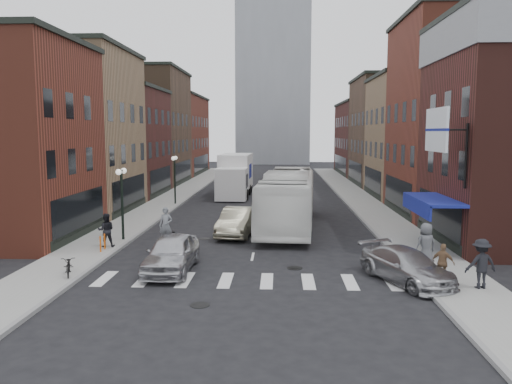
% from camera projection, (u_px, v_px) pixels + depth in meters
% --- Properties ---
extents(ground, '(160.00, 160.00, 0.00)m').
position_uv_depth(ground, '(252.00, 262.00, 23.53)').
color(ground, black).
rests_on(ground, ground).
extents(sidewalk_left, '(3.00, 74.00, 0.15)m').
position_uv_depth(sidewalk_left, '(172.00, 198.00, 45.74)').
color(sidewalk_left, gray).
rests_on(sidewalk_left, ground).
extents(sidewalk_right, '(3.00, 74.00, 0.15)m').
position_uv_depth(sidewalk_right, '(359.00, 199.00, 44.95)').
color(sidewalk_right, gray).
rests_on(sidewalk_right, ground).
extents(curb_left, '(0.20, 74.00, 0.16)m').
position_uv_depth(curb_left, '(189.00, 199.00, 45.68)').
color(curb_left, gray).
rests_on(curb_left, ground).
extents(curb_right, '(0.20, 74.00, 0.16)m').
position_uv_depth(curb_right, '(342.00, 200.00, 45.03)').
color(curb_right, gray).
rests_on(curb_right, ground).
extents(crosswalk_stripes, '(12.00, 2.20, 0.01)m').
position_uv_depth(crosswalk_stripes, '(248.00, 281.00, 20.56)').
color(crosswalk_stripes, silver).
rests_on(crosswalk_stripes, ground).
extents(bldg_left_mid_a, '(10.30, 10.20, 12.30)m').
position_uv_depth(bldg_left_mid_a, '(62.00, 131.00, 37.38)').
color(bldg_left_mid_a, '#9E7A57').
rests_on(bldg_left_mid_a, ground).
extents(bldg_left_mid_b, '(10.30, 10.20, 10.30)m').
position_uv_depth(bldg_left_mid_b, '(108.00, 142.00, 47.42)').
color(bldg_left_mid_b, '#441D18').
rests_on(bldg_left_mid_b, ground).
extents(bldg_left_far_a, '(10.30, 12.20, 13.30)m').
position_uv_depth(bldg_left_far_a, '(140.00, 127.00, 58.15)').
color(bldg_left_far_a, '#4A3525').
rests_on(bldg_left_far_a, ground).
extents(bldg_left_far_b, '(10.30, 16.20, 11.30)m').
position_uv_depth(bldg_left_far_b, '(167.00, 135.00, 72.15)').
color(bldg_left_far_b, maroon).
rests_on(bldg_left_far_b, ground).
extents(bldg_right_mid_a, '(10.30, 10.20, 14.30)m').
position_uv_depth(bldg_right_mid_a, '(470.00, 117.00, 35.87)').
color(bldg_right_mid_a, maroon).
rests_on(bldg_right_mid_a, ground).
extents(bldg_right_mid_b, '(10.30, 10.20, 11.30)m').
position_uv_depth(bldg_right_mid_b, '(428.00, 137.00, 45.97)').
color(bldg_right_mid_b, '#9E7A57').
rests_on(bldg_right_mid_b, ground).
extents(bldg_right_far_a, '(10.30, 12.20, 12.30)m').
position_uv_depth(bldg_right_far_a, '(400.00, 132.00, 56.82)').
color(bldg_right_far_a, '#4A3525').
rests_on(bldg_right_far_a, ground).
extents(bldg_right_far_b, '(10.30, 16.20, 10.30)m').
position_uv_depth(bldg_right_far_b, '(376.00, 139.00, 70.82)').
color(bldg_right_far_b, '#441D18').
rests_on(bldg_right_far_b, ground).
extents(awning_blue, '(1.80, 5.00, 0.78)m').
position_uv_depth(awning_blue, '(430.00, 201.00, 25.29)').
color(awning_blue, navy).
rests_on(awning_blue, ground).
extents(billboard_sign, '(1.52, 3.00, 3.70)m').
position_uv_depth(billboard_sign, '(438.00, 131.00, 22.90)').
color(billboard_sign, black).
rests_on(billboard_sign, ground).
extents(distant_tower, '(14.00, 14.00, 50.00)m').
position_uv_depth(distant_tower, '(273.00, 35.00, 97.90)').
color(distant_tower, '#9399A0').
rests_on(distant_tower, ground).
extents(streetlamp_near, '(0.32, 1.22, 4.11)m').
position_uv_depth(streetlamp_near, '(122.00, 190.00, 27.50)').
color(streetlamp_near, black).
rests_on(streetlamp_near, ground).
extents(streetlamp_far, '(0.32, 1.22, 4.11)m').
position_uv_depth(streetlamp_far, '(175.00, 171.00, 41.38)').
color(streetlamp_far, black).
rests_on(streetlamp_far, ground).
extents(bike_rack, '(0.08, 0.68, 0.80)m').
position_uv_depth(bike_rack, '(103.00, 243.00, 25.11)').
color(bike_rack, '#D8590C').
rests_on(bike_rack, sidewalk_left).
extents(box_truck, '(2.99, 9.20, 3.97)m').
position_uv_depth(box_truck, '(235.00, 176.00, 47.35)').
color(box_truck, white).
rests_on(box_truck, ground).
extents(motorcycle_rider, '(0.69, 2.40, 2.44)m').
position_uv_depth(motorcycle_rider, '(166.00, 233.00, 24.59)').
color(motorcycle_rider, black).
rests_on(motorcycle_rider, ground).
extents(transit_bus, '(4.03, 13.33, 3.66)m').
position_uv_depth(transit_bus, '(288.00, 199.00, 31.97)').
color(transit_bus, white).
rests_on(transit_bus, ground).
extents(sedan_left_near, '(2.01, 4.81, 1.63)m').
position_uv_depth(sedan_left_near, '(172.00, 253.00, 21.89)').
color(sedan_left_near, silver).
rests_on(sedan_left_near, ground).
extents(sedan_left_far, '(2.30, 5.10, 1.62)m').
position_uv_depth(sedan_left_far, '(237.00, 222.00, 29.54)').
color(sedan_left_far, '#ADA88C').
rests_on(sedan_left_far, ground).
extents(curb_car, '(3.70, 5.08, 1.37)m').
position_uv_depth(curb_car, '(406.00, 266.00, 20.26)').
color(curb_car, '#AAABAF').
rests_on(curb_car, ground).
extents(parked_bicycle, '(1.08, 1.66, 0.82)m').
position_uv_depth(parked_bicycle, '(69.00, 265.00, 20.84)').
color(parked_bicycle, black).
rests_on(parked_bicycle, sidewalk_left).
extents(ped_left_solo, '(0.95, 0.69, 1.76)m').
position_uv_depth(ped_left_solo, '(106.00, 230.00, 25.90)').
color(ped_left_solo, black).
rests_on(ped_left_solo, sidewalk_left).
extents(ped_right_a, '(1.33, 0.83, 1.92)m').
position_uv_depth(ped_right_a, '(481.00, 264.00, 19.02)').
color(ped_right_a, black).
rests_on(ped_right_a, sidewalk_right).
extents(ped_right_b, '(1.01, 0.86, 1.54)m').
position_uv_depth(ped_right_b, '(443.00, 263.00, 19.87)').
color(ped_right_b, brown).
rests_on(ped_right_b, sidewalk_right).
extents(ped_right_c, '(1.10, 0.89, 1.95)m').
position_uv_depth(ped_right_c, '(426.00, 245.00, 22.13)').
color(ped_right_c, '#505257').
rests_on(ped_right_c, sidewalk_right).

